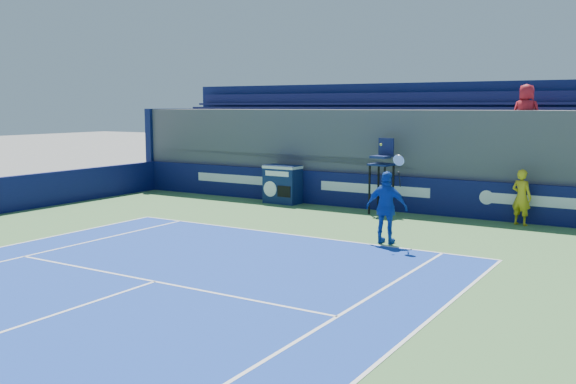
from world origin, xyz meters
The scene contains 6 objects.
ball_person centered at (4.89, 16.69, 0.84)m, with size 0.61×0.40×1.67m, color gold.
back_hoarding centered at (0.00, 17.10, 0.60)m, with size 20.40×0.21×1.20m.
match_clock centered at (-3.40, 16.64, 0.74)m, with size 1.35×0.77×1.40m.
umpire_chair centered at (0.57, 16.42, 1.53)m, with size 0.78×0.78×2.48m.
tennis_player centered at (2.52, 12.21, 0.95)m, with size 1.11×0.51×2.57m.
stadium_seating centered at (0.01, 19.16, 1.83)m, with size 21.00×4.05×4.40m.
Camera 1 is at (8.84, -2.84, 3.52)m, focal length 40.00 mm.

